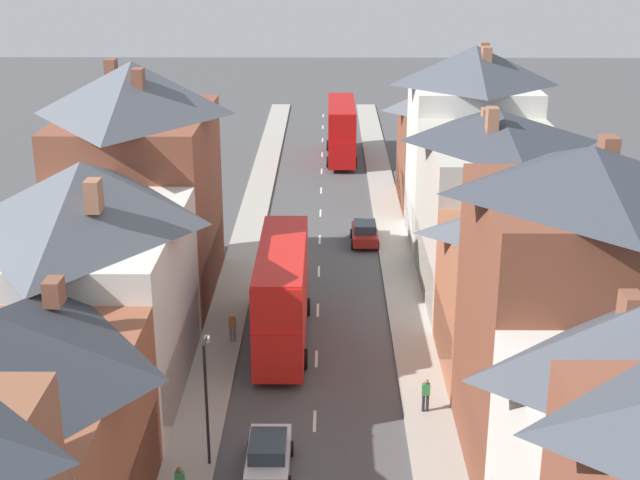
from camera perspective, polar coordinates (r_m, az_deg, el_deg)
pavement_left at (r=58.75m, az=-5.04°, el=-1.21°), size 2.20×104.00×0.14m
pavement_right at (r=58.66m, az=4.93°, el=-1.24°), size 2.20×104.00×0.14m
centre_line_dashes at (r=56.64m, az=-0.08°, el=-2.02°), size 0.14×97.80×0.01m
terrace_row_left at (r=34.32m, az=-17.91°, el=-7.20°), size 8.00×51.92×13.82m
terrace_row_right at (r=41.93m, az=13.77°, el=-2.35°), size 8.00×67.89×13.56m
double_decker_bus_lead at (r=46.42m, az=-2.44°, el=-3.35°), size 2.74×10.80×5.30m
double_decker_bus_mid_street at (r=82.99m, az=1.37°, el=7.08°), size 2.74×10.80×5.30m
car_near_silver at (r=36.79m, az=-3.32°, el=-13.59°), size 1.90×3.97×1.62m
car_parked_right_a at (r=61.30m, az=2.87°, el=0.47°), size 1.90×3.91×1.58m
pedestrian_mid_right at (r=40.79m, az=6.78°, el=-9.73°), size 0.36×0.22×1.61m
pedestrian_far_left at (r=47.03m, az=-5.64°, el=-5.49°), size 0.36×0.22×1.61m
street_lamp at (r=36.26m, az=-7.26°, el=-9.77°), size 0.20×1.12×5.50m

